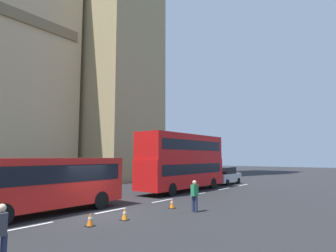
{
  "coord_description": "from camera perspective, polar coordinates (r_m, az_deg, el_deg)",
  "views": [
    {
      "loc": [
        -10.06,
        -12.41,
        2.96
      ],
      "look_at": [
        11.09,
        3.66,
        5.8
      ],
      "focal_mm": 30.93,
      "sensor_mm": 36.0,
      "label": 1
    }
  ],
  "objects": [
    {
      "name": "ground_plane",
      "position": [
        16.24,
        -14.1,
        -16.43
      ],
      "size": [
        160.0,
        160.0,
        0.0
      ],
      "primitive_type": "plane",
      "color": "#262628"
    },
    {
      "name": "lane_centre_marking",
      "position": [
        16.93,
        -11.14,
        -16.05
      ],
      "size": [
        39.0,
        0.16,
        0.01
      ],
      "color": "silver",
      "rests_on": "ground_plane"
    },
    {
      "name": "double_decker_bus",
      "position": [
        25.58,
        2.98,
        -6.66
      ],
      "size": [
        10.08,
        2.54,
        4.9
      ],
      "color": "red",
      "rests_on": "ground_plane"
    },
    {
      "name": "sedan_lead",
      "position": [
        32.63,
        11.24,
        -9.59
      ],
      "size": [
        4.4,
        1.86,
        1.85
      ],
      "color": "#B7B7BC",
      "rests_on": "ground_plane"
    },
    {
      "name": "traffic_cone_west",
      "position": [
        13.48,
        -15.1,
        -17.37
      ],
      "size": [
        0.36,
        0.36,
        0.58
      ],
      "color": "black",
      "rests_on": "ground_plane"
    },
    {
      "name": "traffic_cone_middle",
      "position": [
        14.38,
        -8.53,
        -16.78
      ],
      "size": [
        0.36,
        0.36,
        0.58
      ],
      "color": "black",
      "rests_on": "ground_plane"
    },
    {
      "name": "traffic_cone_east",
      "position": [
        17.32,
        0.79,
        -15.0
      ],
      "size": [
        0.36,
        0.36,
        0.58
      ],
      "color": "black",
      "rests_on": "ground_plane"
    },
    {
      "name": "pedestrian_near_cones",
      "position": [
        9.49,
        -30.12,
        -17.78
      ],
      "size": [
        0.36,
        0.44,
        1.69
      ],
      "color": "#262D4C",
      "rests_on": "ground_plane"
    },
    {
      "name": "pedestrian_by_kerb",
      "position": [
        16.16,
        5.26,
        -13.36
      ],
      "size": [
        0.42,
        0.36,
        1.69
      ],
      "color": "#262D4C",
      "rests_on": "ground_plane"
    }
  ]
}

